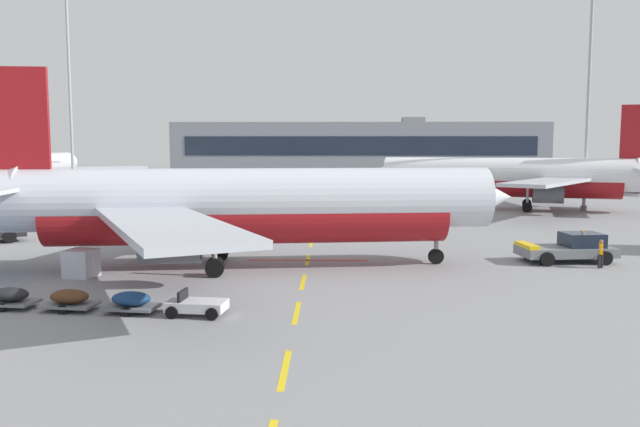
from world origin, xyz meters
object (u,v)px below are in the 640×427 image
object	(u,v)px
pushback_tug	(569,248)
ground_crew_worker	(601,252)
airliner_foreground	(240,205)
uld_cargo_container	(81,263)
airliner_far_center	(44,167)
apron_light_mast_far	(590,51)
apron_light_mast_near	(69,67)
baggage_train	(101,300)
airliner_mid_left	(515,177)

from	to	relation	value
pushback_tug	ground_crew_worker	xyz separation A→B (m)	(1.13, -2.23, 0.12)
airliner_foreground	ground_crew_worker	bearing A→B (deg)	0.49
uld_cargo_container	ground_crew_worker	bearing A→B (deg)	5.94
ground_crew_worker	uld_cargo_container	xyz separation A→B (m)	(-31.25, -3.25, -0.23)
airliner_far_center	apron_light_mast_far	bearing A→B (deg)	-23.43
uld_cargo_container	apron_light_mast_near	world-z (taller)	apron_light_mast_near
airliner_foreground	apron_light_mast_far	world-z (taller)	apron_light_mast_far
pushback_tug	apron_light_mast_far	world-z (taller)	apron_light_mast_far
pushback_tug	apron_light_mast_far	bearing A→B (deg)	67.37
airliner_foreground	apron_light_mast_near	xyz separation A→B (m)	(-28.15, 44.05, 13.68)
pushback_tug	apron_light_mast_near	xyz separation A→B (m)	(-49.43, 41.63, 16.73)
baggage_train	uld_cargo_container	distance (m)	8.75
airliner_mid_left	apron_light_mast_far	distance (m)	16.51
airliner_mid_left	ground_crew_worker	world-z (taller)	airliner_mid_left
airliner_foreground	baggage_train	xyz separation A→B (m)	(-4.89, -10.87, -3.42)
apron_light_mast_far	pushback_tug	bearing A→B (deg)	-112.63
pushback_tug	airliner_far_center	world-z (taller)	airliner_far_center
airliner_far_center	pushback_tug	bearing A→B (deg)	-46.28
baggage_train	apron_light_mast_far	distance (m)	64.46
airliner_foreground	uld_cargo_container	xyz separation A→B (m)	(-8.83, -3.06, -3.15)
baggage_train	apron_light_mast_far	world-z (taller)	apron_light_mast_far
airliner_far_center	uld_cargo_container	distance (m)	81.51
airliner_foreground	apron_light_mast_far	bearing A→B (deg)	45.67
apron_light_mast_far	uld_cargo_container	bearing A→B (deg)	-138.39
airliner_far_center	ground_crew_worker	bearing A→B (deg)	-46.71
airliner_foreground	baggage_train	bearing A→B (deg)	-114.21
uld_cargo_container	apron_light_mast_near	xyz separation A→B (m)	(-19.32, 47.11, 16.83)
uld_cargo_container	apron_light_mast_near	size ratio (longest dim) A/B	0.07
pushback_tug	airliner_mid_left	world-z (taller)	airliner_mid_left
baggage_train	pushback_tug	bearing A→B (deg)	26.92
pushback_tug	apron_light_mast_near	world-z (taller)	apron_light_mast_near
airliner_foreground	pushback_tug	distance (m)	21.64
baggage_train	apron_light_mast_far	bearing A→B (deg)	49.46
ground_crew_worker	apron_light_mast_near	world-z (taller)	apron_light_mast_near
baggage_train	uld_cargo_container	bearing A→B (deg)	116.81
airliner_foreground	baggage_train	world-z (taller)	airliner_foreground
ground_crew_worker	uld_cargo_container	size ratio (longest dim) A/B	0.94
uld_cargo_container	apron_light_mast_near	bearing A→B (deg)	112.29
airliner_foreground	airliner_far_center	distance (m)	82.99
ground_crew_worker	apron_light_mast_far	world-z (taller)	apron_light_mast_far
apron_light_mast_near	baggage_train	bearing A→B (deg)	-67.04
airliner_foreground	apron_light_mast_near	distance (m)	54.04
pushback_tug	airliner_foreground	bearing A→B (deg)	-173.51
ground_crew_worker	airliner_far_center	bearing A→B (deg)	133.29
airliner_far_center	baggage_train	distance (m)	90.26
ground_crew_worker	pushback_tug	bearing A→B (deg)	116.91
pushback_tug	apron_light_mast_near	size ratio (longest dim) A/B	0.22
airliner_mid_left	baggage_train	size ratio (longest dim) A/B	2.92
airliner_far_center	ground_crew_worker	world-z (taller)	airliner_far_center
airliner_foreground	ground_crew_worker	size ratio (longest dim) A/B	19.54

